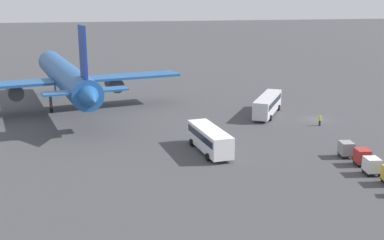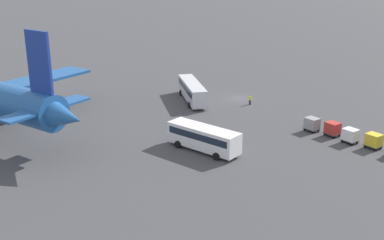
% 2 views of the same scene
% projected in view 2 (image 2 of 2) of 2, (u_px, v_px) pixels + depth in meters
% --- Properties ---
extents(ground_plane, '(600.00, 600.00, 0.00)m').
position_uv_depth(ground_plane, '(239.00, 99.00, 87.45)').
color(ground_plane, '#424244').
extents(shuttle_bus_near, '(12.40, 8.90, 3.38)m').
position_uv_depth(shuttle_bus_near, '(192.00, 90.00, 85.43)').
color(shuttle_bus_near, silver).
rests_on(shuttle_bus_near, ground).
extents(shuttle_bus_far, '(10.71, 4.15, 3.27)m').
position_uv_depth(shuttle_bus_far, '(204.00, 137.00, 63.51)').
color(shuttle_bus_far, white).
rests_on(shuttle_bus_far, ground).
extents(worker_person, '(0.38, 0.38, 1.74)m').
position_uv_depth(worker_person, '(250.00, 100.00, 83.61)').
color(worker_person, '#1E1E2D').
rests_on(worker_person, ground).
extents(cargo_cart_yellow, '(2.18, 1.91, 2.06)m').
position_uv_depth(cargo_cart_yellow, '(374.00, 140.00, 64.48)').
color(cargo_cart_yellow, '#38383D').
rests_on(cargo_cart_yellow, ground).
extents(cargo_cart_white, '(2.18, 1.91, 2.06)m').
position_uv_depth(cargo_cart_white, '(350.00, 135.00, 66.33)').
color(cargo_cart_white, '#38383D').
rests_on(cargo_cart_white, ground).
extents(cargo_cart_red, '(2.18, 1.91, 2.06)m').
position_uv_depth(cargo_cart_red, '(333.00, 128.00, 68.90)').
color(cargo_cart_red, '#38383D').
rests_on(cargo_cart_red, ground).
extents(cargo_cart_grey, '(2.18, 1.91, 2.06)m').
position_uv_depth(cargo_cart_grey, '(312.00, 124.00, 70.80)').
color(cargo_cart_grey, '#38383D').
rests_on(cargo_cart_grey, ground).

